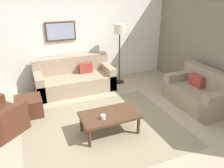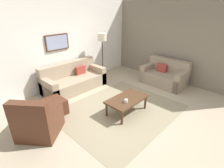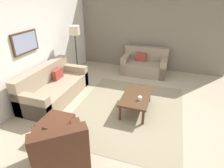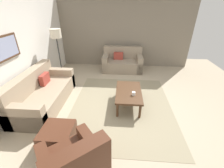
{
  "view_description": "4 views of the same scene",
  "coord_description": "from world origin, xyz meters",
  "px_view_note": "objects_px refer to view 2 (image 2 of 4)",
  "views": [
    {
      "loc": [
        -1.3,
        -3.51,
        2.62
      ],
      "look_at": [
        0.24,
        0.12,
        0.89
      ],
      "focal_mm": 35.64,
      "sensor_mm": 36.0,
      "label": 1
    },
    {
      "loc": [
        -3.03,
        -2.61,
        2.61
      ],
      "look_at": [
        0.02,
        0.33,
        0.68
      ],
      "focal_mm": 27.8,
      "sensor_mm": 36.0,
      "label": 2
    },
    {
      "loc": [
        -3.73,
        -0.81,
        2.63
      ],
      "look_at": [
        -0.18,
        0.37,
        0.75
      ],
      "focal_mm": 29.85,
      "sensor_mm": 36.0,
      "label": 3
    },
    {
      "loc": [
        -3.21,
        0.01,
        2.37
      ],
      "look_at": [
        -0.2,
        0.24,
        0.75
      ],
      "focal_mm": 24.17,
      "sensor_mm": 36.0,
      "label": 4
    }
  ],
  "objects_px": {
    "coffee_table": "(127,100)",
    "armchair_leather": "(38,124)",
    "ottoman": "(54,107)",
    "framed_artwork": "(57,42)",
    "couch_main": "(73,80)",
    "lamp_standing": "(102,42)",
    "couch_loveseat": "(165,76)",
    "cup": "(126,101)"
  },
  "relations": [
    {
      "from": "couch_main",
      "to": "armchair_leather",
      "type": "relative_size",
      "value": 1.84
    },
    {
      "from": "coffee_table",
      "to": "cup",
      "type": "xyz_separation_m",
      "value": [
        -0.17,
        -0.11,
        0.09
      ]
    },
    {
      "from": "couch_main",
      "to": "framed_artwork",
      "type": "bearing_deg",
      "value": 112.55
    },
    {
      "from": "armchair_leather",
      "to": "lamp_standing",
      "type": "bearing_deg",
      "value": 23.41
    },
    {
      "from": "cup",
      "to": "framed_artwork",
      "type": "bearing_deg",
      "value": 92.6
    },
    {
      "from": "ottoman",
      "to": "cup",
      "type": "relative_size",
      "value": 6.51
    },
    {
      "from": "armchair_leather",
      "to": "lamp_standing",
      "type": "distance_m",
      "value": 3.69
    },
    {
      "from": "coffee_table",
      "to": "framed_artwork",
      "type": "xyz_separation_m",
      "value": [
        -0.3,
        2.67,
        1.18
      ]
    },
    {
      "from": "couch_loveseat",
      "to": "framed_artwork",
      "type": "height_order",
      "value": "framed_artwork"
    },
    {
      "from": "framed_artwork",
      "to": "lamp_standing",
      "type": "bearing_deg",
      "value": -17.81
    },
    {
      "from": "armchair_leather",
      "to": "ottoman",
      "type": "distance_m",
      "value": 0.83
    },
    {
      "from": "couch_loveseat",
      "to": "coffee_table",
      "type": "bearing_deg",
      "value": -175.38
    },
    {
      "from": "armchair_leather",
      "to": "cup",
      "type": "distance_m",
      "value": 2.07
    },
    {
      "from": "couch_main",
      "to": "armchair_leather",
      "type": "height_order",
      "value": "armchair_leather"
    },
    {
      "from": "couch_main",
      "to": "framed_artwork",
      "type": "height_order",
      "value": "framed_artwork"
    },
    {
      "from": "couch_main",
      "to": "framed_artwork",
      "type": "relative_size",
      "value": 2.59
    },
    {
      "from": "cup",
      "to": "couch_loveseat",
      "type": "bearing_deg",
      "value": 6.79
    },
    {
      "from": "framed_artwork",
      "to": "couch_main",
      "type": "bearing_deg",
      "value": -67.45
    },
    {
      "from": "ottoman",
      "to": "coffee_table",
      "type": "height_order",
      "value": "coffee_table"
    },
    {
      "from": "armchair_leather",
      "to": "coffee_table",
      "type": "bearing_deg",
      "value": -21.27
    },
    {
      "from": "cup",
      "to": "framed_artwork",
      "type": "relative_size",
      "value": 0.11
    },
    {
      "from": "lamp_standing",
      "to": "coffee_table",
      "type": "bearing_deg",
      "value": -118.89
    },
    {
      "from": "couch_main",
      "to": "cup",
      "type": "bearing_deg",
      "value": -91.2
    },
    {
      "from": "lamp_standing",
      "to": "ottoman",
      "type": "bearing_deg",
      "value": -161.24
    },
    {
      "from": "ottoman",
      "to": "framed_artwork",
      "type": "xyz_separation_m",
      "value": [
        1.09,
        1.36,
        1.33
      ]
    },
    {
      "from": "coffee_table",
      "to": "framed_artwork",
      "type": "bearing_deg",
      "value": 96.35
    },
    {
      "from": "ottoman",
      "to": "couch_main",
      "type": "bearing_deg",
      "value": 36.72
    },
    {
      "from": "armchair_leather",
      "to": "couch_main",
      "type": "bearing_deg",
      "value": 37.49
    },
    {
      "from": "armchair_leather",
      "to": "cup",
      "type": "xyz_separation_m",
      "value": [
        1.86,
        -0.9,
        0.15
      ]
    },
    {
      "from": "cup",
      "to": "ottoman",
      "type": "bearing_deg",
      "value": 130.46
    },
    {
      "from": "ottoman",
      "to": "coffee_table",
      "type": "bearing_deg",
      "value": -43.43
    },
    {
      "from": "couch_loveseat",
      "to": "ottoman",
      "type": "bearing_deg",
      "value": 163.54
    },
    {
      "from": "coffee_table",
      "to": "lamp_standing",
      "type": "relative_size",
      "value": 0.64
    },
    {
      "from": "couch_loveseat",
      "to": "lamp_standing",
      "type": "bearing_deg",
      "value": 120.71
    },
    {
      "from": "couch_main",
      "to": "couch_loveseat",
      "type": "distance_m",
      "value": 3.25
    },
    {
      "from": "couch_loveseat",
      "to": "cup",
      "type": "distance_m",
      "value": 2.59
    },
    {
      "from": "ottoman",
      "to": "lamp_standing",
      "type": "height_order",
      "value": "lamp_standing"
    },
    {
      "from": "lamp_standing",
      "to": "framed_artwork",
      "type": "relative_size",
      "value": 2.14
    },
    {
      "from": "couch_loveseat",
      "to": "ottoman",
      "type": "distance_m",
      "value": 3.94
    },
    {
      "from": "coffee_table",
      "to": "armchair_leather",
      "type": "bearing_deg",
      "value": 158.73
    },
    {
      "from": "lamp_standing",
      "to": "couch_loveseat",
      "type": "bearing_deg",
      "value": -59.29
    },
    {
      "from": "couch_main",
      "to": "coffee_table",
      "type": "bearing_deg",
      "value": -86.9
    }
  ]
}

